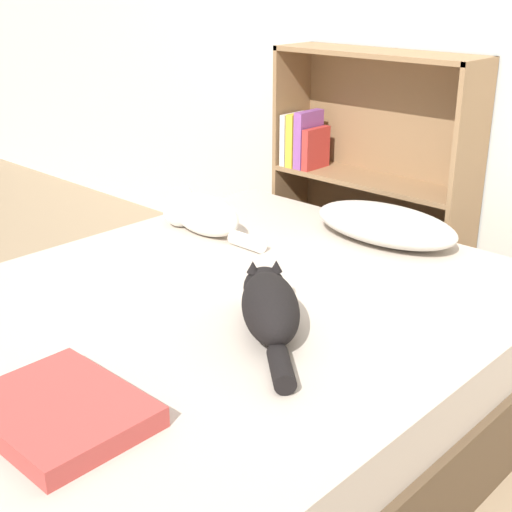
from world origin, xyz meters
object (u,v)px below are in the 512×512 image
Objects in this scene: pillow at (385,224)px; bookshelf at (370,174)px; cat_dark at (270,306)px; cat_light at (200,214)px; bed at (225,364)px.

bookshelf reaches higher than pillow.
pillow is at bearing -36.79° from cat_dark.
cat_light is (-0.56, -0.41, 0.01)m from pillow.
bed is 0.38m from cat_dark.
pillow reaches higher than bed.
bookshelf is at bearing -25.39° from cat_dark.
cat_light is 0.85m from bookshelf.
cat_light reaches higher than pillow.
cat_light is at bearing 144.11° from bed.
pillow is 1.13× the size of cat_light.
bookshelf is (-0.36, 0.41, 0.05)m from pillow.
bed is 1.78× the size of bookshelf.
bookshelf reaches higher than cat_dark.
pillow is (0.06, 0.77, 0.29)m from bed.
cat_light reaches higher than bed.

